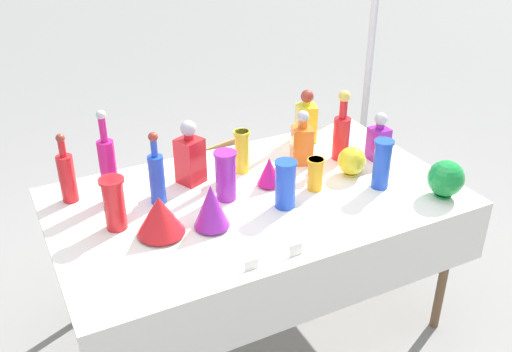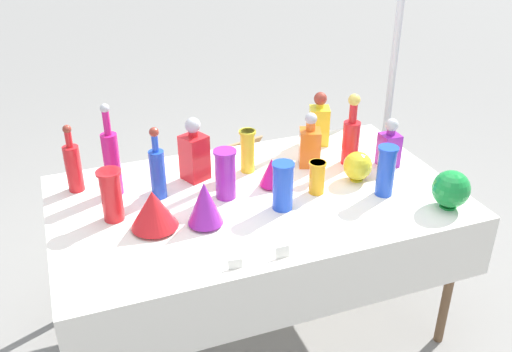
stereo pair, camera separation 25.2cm
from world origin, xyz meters
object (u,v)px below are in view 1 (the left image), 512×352
(tall_bottle_3, at_px, (108,168))
(slender_vase_2, at_px, (315,173))
(cardboard_box_behind_left, at_px, (221,188))
(slender_vase_1, at_px, (242,150))
(slender_vase_5, at_px, (285,183))
(square_decanter_2, at_px, (190,156))
(fluted_vase_2, at_px, (211,206))
(fluted_vase_1, at_px, (269,171))
(fluted_vase_0, at_px, (160,215))
(round_bowl_0, at_px, (446,178))
(tall_bottle_1, at_px, (67,175))
(square_decanter_1, at_px, (306,119))
(slender_vase_0, at_px, (114,202))
(tall_bottle_0, at_px, (342,132))
(tall_bottle_2, at_px, (157,176))
(round_bowl_1, at_px, (352,161))
(square_decanter_0, at_px, (302,142))
(slender_vase_3, at_px, (382,163))
(square_decanter_3, at_px, (379,139))
(canopy_pole, at_px, (368,79))
(slender_vase_4, at_px, (226,174))

(tall_bottle_3, height_order, slender_vase_2, tall_bottle_3)
(cardboard_box_behind_left, bearing_deg, slender_vase_1, -106.01)
(slender_vase_5, bearing_deg, square_decanter_2, 125.61)
(slender_vase_5, height_order, fluted_vase_2, slender_vase_5)
(slender_vase_2, height_order, slender_vase_5, slender_vase_5)
(tall_bottle_3, distance_m, fluted_vase_1, 0.72)
(fluted_vase_0, relative_size, cardboard_box_behind_left, 0.34)
(slender_vase_2, bearing_deg, slender_vase_5, -160.34)
(round_bowl_0, bearing_deg, cardboard_box_behind_left, 108.04)
(tall_bottle_1, xyz_separation_m, square_decanter_1, (1.26, 0.07, -0.00))
(slender_vase_0, xyz_separation_m, cardboard_box_behind_left, (0.91, 1.03, -0.69))
(tall_bottle_0, height_order, cardboard_box_behind_left, tall_bottle_0)
(tall_bottle_3, relative_size, round_bowl_0, 2.51)
(square_decanter_1, height_order, fluted_vase_0, square_decanter_1)
(square_decanter_1, xyz_separation_m, slender_vase_1, (-0.46, -0.17, -0.01))
(tall_bottle_1, bearing_deg, tall_bottle_0, -8.52)
(slender_vase_5, bearing_deg, tall_bottle_2, 149.38)
(slender_vase_2, bearing_deg, round_bowl_1, 9.74)
(square_decanter_1, relative_size, fluted_vase_0, 1.48)
(square_decanter_2, bearing_deg, slender_vase_1, -3.84)
(square_decanter_0, bearing_deg, tall_bottle_1, 172.56)
(slender_vase_3, bearing_deg, slender_vase_2, 156.92)
(tall_bottle_1, bearing_deg, slender_vase_1, -7.13)
(square_decanter_3, relative_size, round_bowl_1, 1.74)
(tall_bottle_2, height_order, square_decanter_1, tall_bottle_2)
(tall_bottle_2, bearing_deg, slender_vase_1, 11.65)
(tall_bottle_0, relative_size, slender_vase_0, 1.60)
(tall_bottle_2, bearing_deg, tall_bottle_0, -0.11)
(square_decanter_1, bearing_deg, round_bowl_1, -91.29)
(square_decanter_2, height_order, canopy_pole, canopy_pole)
(tall_bottle_0, relative_size, tall_bottle_1, 1.13)
(slender_vase_4, height_order, round_bowl_0, slender_vase_4)
(tall_bottle_0, bearing_deg, round_bowl_1, -107.45)
(fluted_vase_1, relative_size, round_bowl_1, 0.99)
(slender_vase_1, distance_m, fluted_vase_0, 0.63)
(fluted_vase_1, relative_size, fluted_vase_2, 0.72)
(square_decanter_1, distance_m, canopy_pole, 0.72)
(tall_bottle_1, xyz_separation_m, slender_vase_1, (0.80, -0.10, -0.01))
(slender_vase_4, xyz_separation_m, fluted_vase_0, (-0.35, -0.14, -0.03))
(tall_bottle_2, relative_size, square_decanter_3, 1.35)
(slender_vase_1, distance_m, round_bowl_0, 0.94)
(canopy_pole, bearing_deg, slender_vase_4, -151.54)
(slender_vase_1, bearing_deg, slender_vase_5, -86.16)
(slender_vase_5, bearing_deg, square_decanter_0, 49.61)
(tall_bottle_0, relative_size, slender_vase_3, 1.55)
(slender_vase_1, relative_size, slender_vase_3, 0.91)
(tall_bottle_2, height_order, slender_vase_2, tall_bottle_2)
(fluted_vase_0, relative_size, fluted_vase_1, 1.36)
(slender_vase_1, relative_size, fluted_vase_1, 1.50)
(slender_vase_5, height_order, round_bowl_0, slender_vase_5)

